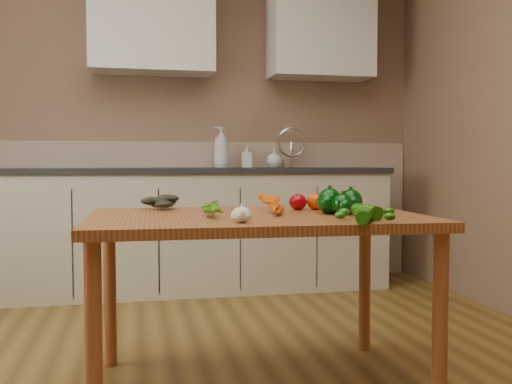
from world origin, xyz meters
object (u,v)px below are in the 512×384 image
object	(u,v)px
zucchini_b	(365,216)
soap_bottle_c	(274,158)
tomato_b	(316,202)
leafy_greens	(163,199)
soap_bottle_b	(247,156)
pepper_a	(330,201)
table	(257,234)
garlic_bulb	(242,215)
pepper_c	(343,205)
tomato_c	(331,202)
pepper_b	(351,201)
tomato_a	(298,202)
zucchini_a	(367,212)
carrot_bunch	(253,206)
soap_bottle_a	(221,147)

from	to	relation	value
zucchini_b	soap_bottle_c	bearing A→B (deg)	83.82
tomato_b	leafy_greens	bearing A→B (deg)	168.04
soap_bottle_b	pepper_a	bearing A→B (deg)	-167.73
pepper_a	table	bearing A→B (deg)	175.01
leafy_greens	garlic_bulb	size ratio (longest dim) A/B	2.80
pepper_c	tomato_c	world-z (taller)	pepper_c
table	tomato_b	size ratio (longest dim) A/B	16.67
pepper_b	pepper_a	bearing A→B (deg)	-168.48
zucchini_b	pepper_c	bearing A→B (deg)	83.64
soap_bottle_b	pepper_a	world-z (taller)	soap_bottle_b
zucchini_b	pepper_a	bearing A→B (deg)	90.17
soap_bottle_b	tomato_a	xyz separation A→B (m)	(-0.13, -1.85, -0.22)
tomato_a	zucchini_a	xyz separation A→B (m)	(0.15, -0.43, -0.01)
tomato_a	carrot_bunch	bearing A→B (deg)	-150.79
tomato_a	soap_bottle_c	bearing A→B (deg)	79.44
carrot_bunch	zucchini_b	world-z (taller)	carrot_bunch
pepper_b	pepper_c	size ratio (longest dim) A/B	1.16
carrot_bunch	pepper_a	xyz separation A→B (m)	(0.31, -0.07, 0.02)
pepper_b	zucchini_b	bearing A→B (deg)	-104.47
garlic_bulb	tomato_b	distance (m)	0.64
carrot_bunch	pepper_c	distance (m)	0.37
tomato_b	zucchini_a	distance (m)	0.43
zucchini_b	soap_bottle_b	bearing A→B (deg)	88.76
carrot_bunch	pepper_c	size ratio (longest dim) A/B	2.95
carrot_bunch	tomato_b	bearing A→B (deg)	23.07
soap_bottle_a	pepper_a	xyz separation A→B (m)	(0.15, -2.05, -0.28)
soap_bottle_c	pepper_b	xyz separation A→B (m)	(-0.16, -1.99, -0.20)
carrot_bunch	zucchini_a	bearing A→B (deg)	-36.71
soap_bottle_b	tomato_c	size ratio (longest dim) A/B	2.34
soap_bottle_c	garlic_bulb	world-z (taller)	soap_bottle_c
soap_bottle_a	soap_bottle_c	size ratio (longest dim) A/B	2.11
tomato_c	garlic_bulb	bearing A→B (deg)	-136.44
zucchini_b	garlic_bulb	bearing A→B (deg)	167.63
soap_bottle_b	zucchini_b	xyz separation A→B (m)	(-0.05, -2.42, -0.24)
tomato_b	garlic_bulb	bearing A→B (deg)	-132.33
pepper_b	zucchini_a	size ratio (longest dim) A/B	0.54
pepper_a	pepper_b	bearing A→B (deg)	11.52
carrot_bunch	garlic_bulb	world-z (taller)	carrot_bunch
table	zucchini_b	xyz separation A→B (m)	(0.31, -0.40, 0.11)
carrot_bunch	table	bearing A→B (deg)	-79.58
table	pepper_c	distance (m)	0.37
leafy_greens	tomato_b	distance (m)	0.69
soap_bottle_a	zucchini_b	world-z (taller)	soap_bottle_a
soap_bottle_c	zucchini_b	bearing A→B (deg)	-94.19
pepper_a	pepper_b	distance (m)	0.10
soap_bottle_a	zucchini_b	size ratio (longest dim) A/B	1.79
table	soap_bottle_c	xyz separation A→B (m)	(0.56, 1.98, 0.33)
carrot_bunch	pepper_b	size ratio (longest dim) A/B	2.54
tomato_a	tomato_c	size ratio (longest dim) A/B	1.08
tomato_a	zucchini_a	world-z (taller)	tomato_a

